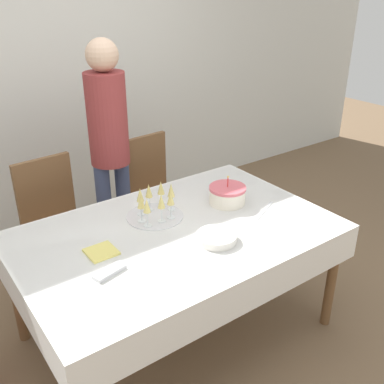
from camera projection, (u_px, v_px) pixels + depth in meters
The scene contains 12 objects.
ground_plane at pixel (178, 330), 2.86m from camera, with size 12.00×12.00×0.00m, color brown.
wall_back at pixel (46, 70), 3.63m from camera, with size 8.00×0.05×2.70m.
dining_table at pixel (177, 245), 2.58m from camera, with size 1.77×1.15×0.73m.
dining_chair_far_left at pixel (56, 221), 3.08m from camera, with size 0.45×0.45×0.94m.
dining_chair_far_right at pixel (153, 192), 3.49m from camera, with size 0.45×0.45×0.94m.
birthday_cake at pixel (227, 195), 2.82m from camera, with size 0.23×0.23×0.19m.
champagne_tray at pixel (155, 203), 2.65m from camera, with size 0.34×0.34×0.18m.
plate_stack_main at pixel (217, 237), 2.43m from camera, with size 0.22×0.22×0.04m.
cake_knife at pixel (263, 212), 2.73m from camera, with size 0.28×0.15×0.00m.
fork_pile at pixel (109, 272), 2.16m from camera, with size 0.18×0.10×0.02m.
napkin_pile at pixel (101, 252), 2.33m from camera, with size 0.15×0.15×0.01m.
person_standing at pixel (109, 136), 3.16m from camera, with size 0.28×0.28×1.68m.
Camera 1 is at (-1.22, -1.83, 2.03)m, focal length 42.00 mm.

